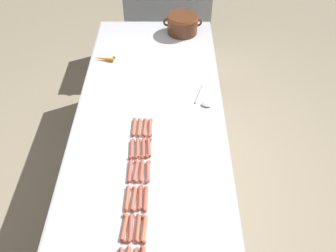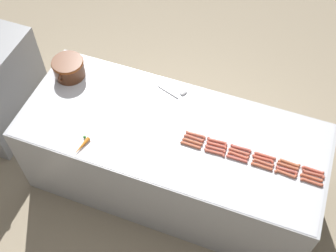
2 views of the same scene
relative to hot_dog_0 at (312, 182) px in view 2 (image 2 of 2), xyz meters
name	(u,v)px [view 2 (image 2 of 2)]	position (x,y,z in m)	size (l,w,h in m)	color
ground_plane	(171,181)	(0.10, 1.11, -0.87)	(20.00, 20.00, 0.00)	gray
griddle_counter	(172,158)	(0.10, 1.11, -0.44)	(1.02, 2.47, 0.85)	#ADAFB5
hot_dog_0	(312,182)	(0.00, 0.00, 0.00)	(0.03, 0.17, 0.02)	#BD5A41
hot_dog_1	(286,174)	(0.00, 0.19, 0.00)	(0.03, 0.17, 0.02)	#BB5B3F
hot_dog_2	(262,166)	(0.00, 0.37, 0.00)	(0.02, 0.17, 0.02)	#BB5B3D
hot_dog_3	(237,159)	(0.00, 0.56, 0.00)	(0.02, 0.17, 0.02)	#BC5446
hot_dog_4	(215,152)	(0.00, 0.73, 0.00)	(0.03, 0.17, 0.02)	#B85542
hot_dog_5	(191,145)	(0.00, 0.93, 0.00)	(0.02, 0.17, 0.02)	#B95C3F
hot_dog_6	(311,178)	(0.04, 0.01, 0.00)	(0.03, 0.17, 0.02)	#BD5C3E
hot_dog_7	(287,170)	(0.04, 0.19, 0.00)	(0.03, 0.17, 0.02)	#B35447
hot_dog_8	(263,163)	(0.04, 0.37, 0.00)	(0.03, 0.17, 0.02)	#B65A43
hot_dog_9	(238,155)	(0.04, 0.56, 0.00)	(0.03, 0.17, 0.02)	#BF5740
hot_dog_10	(215,149)	(0.03, 0.74, 0.00)	(0.03, 0.17, 0.02)	#B55545
hot_dog_11	(193,142)	(0.03, 0.92, 0.00)	(0.03, 0.17, 0.02)	#B35D3F
hot_dog_12	(313,174)	(0.07, 0.00, 0.00)	(0.03, 0.17, 0.02)	#B05340
hot_dog_13	(288,166)	(0.07, 0.19, 0.00)	(0.03, 0.17, 0.02)	#B15A3E
hot_dog_14	(263,159)	(0.07, 0.38, 0.00)	(0.03, 0.17, 0.02)	#BE503D
hot_dog_15	(239,152)	(0.07, 0.56, 0.00)	(0.03, 0.17, 0.02)	#B85944
hot_dog_16	(217,145)	(0.07, 0.74, 0.00)	(0.03, 0.17, 0.02)	#BC513E
hot_dog_17	(194,138)	(0.07, 0.92, 0.00)	(0.03, 0.17, 0.02)	#B75C45
hot_dog_18	(313,170)	(0.10, 0.01, 0.00)	(0.03, 0.17, 0.02)	#B54F3E
hot_dog_19	(289,163)	(0.10, 0.18, 0.00)	(0.03, 0.17, 0.02)	#B35E3D
hot_dog_20	(265,156)	(0.10, 0.37, 0.00)	(0.02, 0.17, 0.02)	#BB523F
hot_dog_21	(241,148)	(0.11, 0.56, 0.00)	(0.03, 0.17, 0.02)	#B05044
hot_dog_22	(217,141)	(0.10, 0.74, 0.00)	(0.03, 0.17, 0.02)	#B15140
hot_dog_23	(196,135)	(0.11, 0.92, 0.00)	(0.03, 0.17, 0.02)	#B95D47
bean_pot	(69,67)	(0.34, 2.15, 0.08)	(0.34, 0.27, 0.17)	#562D19
serving_spoon	(178,92)	(0.47, 1.19, 0.00)	(0.12, 0.27, 0.02)	#B7B7BC
carrot	(82,145)	(-0.30, 1.71, 0.00)	(0.18, 0.07, 0.03)	orange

